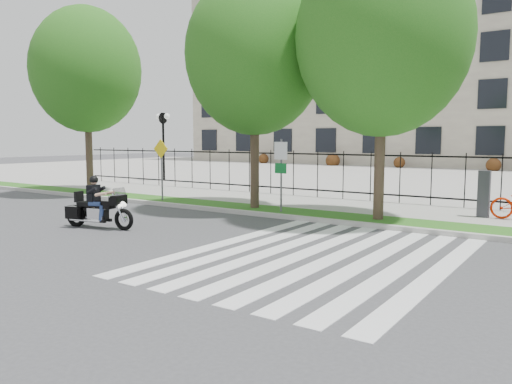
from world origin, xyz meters
The scene contains 15 objects.
ground centered at (0.00, 0.00, 0.00)m, with size 120.00×120.00×0.00m, color #3C3C3F.
curb centered at (0.00, 4.10, 0.07)m, with size 60.00×0.20×0.15m, color #ADAAA2.
grass_verge centered at (0.00, 4.95, 0.07)m, with size 60.00×1.50×0.15m, color #205715.
sidewalk centered at (0.00, 7.45, 0.07)m, with size 60.00×3.50×0.15m, color #A19F97.
plaza centered at (0.00, 25.00, 0.05)m, with size 80.00×34.00×0.10m, color #A19F97.
crosswalk_stripes centered at (4.83, 0.00, 0.01)m, with size 5.70×8.00×0.01m, color silver, non-canonical shape.
iron_fence centered at (0.00, 9.20, 1.15)m, with size 30.00×0.06×2.00m, color black, non-canonical shape.
office_building centered at (0.00, 44.92, 9.97)m, with size 60.00×21.90×20.15m.
lamp_post_left centered at (-12.00, 12.00, 3.21)m, with size 1.06×0.70×4.25m.
street_tree_0 centered at (-9.83, 4.95, 5.81)m, with size 5.01×5.01×8.56m.
street_tree_1 centered at (-0.36, 4.95, 5.62)m, with size 4.96×4.96×8.34m.
street_tree_2 centered at (4.35, 4.95, 5.74)m, with size 5.29×5.29×8.64m.
sign_pole_regulatory centered at (0.99, 4.58, 1.74)m, with size 0.50×0.09×2.50m.
sign_pole_warning centered at (-4.73, 4.58, 1.74)m, with size 0.78×0.09×2.49m.
motorcycle_rider centered at (-2.23, -0.53, 0.63)m, with size 2.42×0.97×1.89m.
Camera 1 is at (9.94, -9.98, 2.66)m, focal length 35.00 mm.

